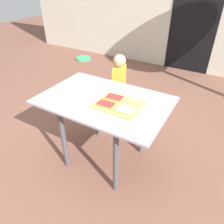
{
  "coord_description": "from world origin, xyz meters",
  "views": [
    {
      "loc": [
        0.92,
        -1.43,
        1.74
      ],
      "look_at": [
        0.09,
        0.0,
        0.65
      ],
      "focal_mm": 33.55,
      "sensor_mm": 36.0,
      "label": 1
    }
  ],
  "objects": [
    {
      "name": "house_door",
      "position": [
        0.1,
        3.09,
        1.0
      ],
      "size": [
        0.9,
        0.02,
        2.0
      ],
      "primitive_type": "cube",
      "color": "black",
      "rests_on": "ground"
    },
    {
      "name": "dining_table",
      "position": [
        0.0,
        0.0,
        0.65
      ],
      "size": [
        1.21,
        0.8,
        0.76
      ],
      "color": "#A296AD",
      "rests_on": "ground"
    },
    {
      "name": "ground_plane",
      "position": [
        0.0,
        0.0,
        0.0
      ],
      "size": [
        16.0,
        16.0,
        0.0
      ],
      "primitive_type": "plane",
      "color": "brown"
    },
    {
      "name": "garden_hose_coil",
      "position": [
        -2.21,
        2.53,
        0.02
      ],
      "size": [
        0.35,
        0.35,
        0.04
      ],
      "primitive_type": "cylinder",
      "color": "#3DC079",
      "rests_on": "ground"
    },
    {
      "name": "plate_white_right",
      "position": [
        0.24,
        0.04,
        0.77
      ],
      "size": [
        0.22,
        0.22,
        0.01
      ],
      "primitive_type": "cylinder",
      "color": "white",
      "rests_on": "dining_table"
    },
    {
      "name": "cutting_board",
      "position": [
        0.17,
        -0.02,
        0.77
      ],
      "size": [
        0.41,
        0.34,
        0.01
      ],
      "primitive_type": "cube",
      "color": "tan",
      "rests_on": "dining_table"
    },
    {
      "name": "pizza_slice_near_left",
      "position": [
        0.08,
        -0.1,
        0.78
      ],
      "size": [
        0.17,
        0.11,
        0.02
      ],
      "color": "#DCA44F",
      "rests_on": "cutting_board"
    },
    {
      "name": "pizza_slice_near_right",
      "position": [
        0.27,
        -0.1,
        0.78
      ],
      "size": [
        0.17,
        0.11,
        0.02
      ],
      "color": "#DCA44F",
      "rests_on": "cutting_board"
    },
    {
      "name": "child_left",
      "position": [
        -0.24,
        0.74,
        0.53
      ],
      "size": [
        0.21,
        0.27,
        0.94
      ],
      "color": "#204A36",
      "rests_on": "ground"
    },
    {
      "name": "plate_white_left",
      "position": [
        -0.37,
        0.1,
        0.77
      ],
      "size": [
        0.22,
        0.22,
        0.01
      ],
      "primitive_type": "cylinder",
      "color": "white",
      "rests_on": "dining_table"
    },
    {
      "name": "pizza_slice_far_left",
      "position": [
        0.09,
        0.05,
        0.78
      ],
      "size": [
        0.18,
        0.12,
        0.02
      ],
      "color": "#DCA44F",
      "rests_on": "cutting_board"
    }
  ]
}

